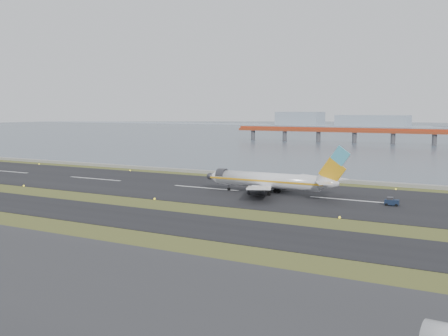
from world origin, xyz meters
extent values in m
plane|color=#344719|center=(0.00, 0.00, 0.00)|extent=(1000.00, 1000.00, 0.00)
cube|color=black|center=(0.00, -12.00, 0.05)|extent=(1000.00, 18.00, 0.10)
cube|color=black|center=(0.00, 30.00, 0.05)|extent=(1000.00, 45.00, 0.10)
cube|color=gray|center=(0.00, 60.00, 0.50)|extent=(1000.00, 2.50, 1.00)
cube|color=#AE3E1D|center=(20.00, 250.00, 7.50)|extent=(260.00, 5.00, 1.60)
cube|color=#AE3E1D|center=(20.00, 250.00, 9.00)|extent=(260.00, 0.40, 1.40)
cylinder|color=#4C4C51|center=(-76.00, 250.00, 3.00)|extent=(2.80, 2.80, 7.00)
cylinder|color=#4C4C51|center=(20.00, 250.00, 3.00)|extent=(2.80, 2.80, 7.00)
cube|color=#99A7B5|center=(-220.00, 620.00, 9.00)|extent=(60.00, 35.00, 18.00)
cube|color=#99A7B5|center=(-120.00, 620.00, 7.00)|extent=(90.00, 35.00, 14.00)
cylinder|color=white|center=(18.67, 29.20, 3.50)|extent=(28.00, 3.80, 3.80)
cone|color=white|center=(3.07, 29.20, 3.50)|extent=(3.20, 3.80, 3.80)
cone|color=white|center=(34.87, 29.20, 3.80)|extent=(5.00, 3.80, 3.80)
cube|color=gold|center=(18.67, 27.28, 3.50)|extent=(31.00, 0.06, 0.45)
cube|color=gold|center=(18.67, 31.12, 3.50)|extent=(31.00, 0.06, 0.45)
cube|color=white|center=(20.87, 20.70, 2.80)|extent=(11.31, 15.89, 1.66)
cube|color=white|center=(20.87, 37.70, 2.80)|extent=(11.31, 15.89, 1.66)
cylinder|color=#343439|center=(19.17, 23.20, 1.60)|extent=(4.20, 2.10, 2.10)
cylinder|color=#343439|center=(19.17, 35.20, 1.60)|extent=(4.20, 2.10, 2.10)
cube|color=gold|center=(35.67, 29.20, 6.70)|extent=(6.80, 0.35, 6.85)
cube|color=#4AB1D2|center=(37.57, 29.20, 10.40)|extent=(4.85, 0.37, 4.90)
cube|color=white|center=(35.17, 25.40, 4.30)|extent=(5.64, 6.80, 0.22)
cube|color=white|center=(35.17, 33.00, 4.30)|extent=(5.64, 6.80, 0.22)
cylinder|color=black|center=(7.67, 29.20, 0.45)|extent=(0.80, 0.28, 0.80)
cylinder|color=black|center=(20.17, 26.40, 0.55)|extent=(1.00, 0.38, 1.00)
cylinder|color=black|center=(20.17, 32.00, 0.55)|extent=(1.00, 0.38, 1.00)
cube|color=#142037|center=(50.16, 27.21, 0.85)|extent=(3.21, 2.05, 1.14)
cube|color=#343439|center=(49.79, 27.17, 1.61)|extent=(1.48, 1.57, 0.66)
cylinder|color=black|center=(49.22, 26.33, 0.33)|extent=(0.69, 0.36, 0.66)
cylinder|color=black|center=(49.04, 27.84, 0.33)|extent=(0.69, 0.36, 0.66)
cylinder|color=black|center=(51.29, 26.58, 0.33)|extent=(0.69, 0.36, 0.66)
cylinder|color=black|center=(51.11, 28.08, 0.33)|extent=(0.69, 0.36, 0.66)
camera|label=1|loc=(79.95, -96.47, 21.11)|focal=45.00mm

